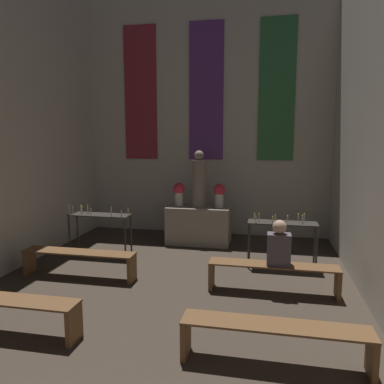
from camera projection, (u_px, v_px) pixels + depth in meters
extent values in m
cube|color=beige|center=(207.00, 116.00, 9.31)|extent=(6.28, 0.12, 5.91)
cube|color=maroon|center=(141.00, 93.00, 9.48)|extent=(0.84, 0.03, 3.31)
cube|color=#60337F|center=(206.00, 92.00, 9.15)|extent=(0.84, 0.03, 3.31)
cube|color=#33723F|center=(277.00, 90.00, 8.81)|extent=(0.84, 0.03, 3.31)
cube|color=gray|center=(199.00, 225.00, 8.67)|extent=(1.44, 0.75, 0.87)
cylinder|color=gray|center=(199.00, 183.00, 8.53)|extent=(0.31, 0.31, 1.07)
sphere|color=gray|center=(199.00, 155.00, 8.44)|extent=(0.22, 0.22, 0.22)
cylinder|color=beige|center=(179.00, 199.00, 8.68)|extent=(0.19, 0.19, 0.30)
sphere|color=#DB3342|center=(179.00, 189.00, 8.65)|extent=(0.27, 0.27, 0.27)
cylinder|color=beige|center=(219.00, 201.00, 8.50)|extent=(0.19, 0.19, 0.30)
sphere|color=#DB3342|center=(219.00, 190.00, 8.46)|extent=(0.27, 0.27, 0.27)
cube|color=#332D28|center=(100.00, 215.00, 7.68)|extent=(1.27, 0.39, 0.02)
cylinder|color=#332D28|center=(69.00, 236.00, 7.70)|extent=(0.04, 0.04, 0.85)
cylinder|color=#332D28|center=(125.00, 239.00, 7.46)|extent=(0.04, 0.04, 0.85)
cylinder|color=#332D28|center=(78.00, 232.00, 8.03)|extent=(0.04, 0.04, 0.85)
cylinder|color=#332D28|center=(131.00, 235.00, 7.79)|extent=(0.04, 0.04, 0.85)
cylinder|color=silver|center=(69.00, 210.00, 7.64)|extent=(0.02, 0.02, 0.18)
sphere|color=#F9CC4C|center=(69.00, 206.00, 7.62)|extent=(0.02, 0.02, 0.02)
cylinder|color=silver|center=(73.00, 211.00, 7.64)|extent=(0.02, 0.02, 0.14)
sphere|color=#F9CC4C|center=(73.00, 207.00, 7.63)|extent=(0.02, 0.02, 0.02)
cylinder|color=silver|center=(128.00, 212.00, 7.61)|extent=(0.02, 0.02, 0.12)
sphere|color=#F9CC4C|center=(128.00, 208.00, 7.60)|extent=(0.02, 0.02, 0.02)
cylinder|color=silver|center=(88.00, 210.00, 7.77)|extent=(0.02, 0.02, 0.16)
sphere|color=#F9CC4C|center=(88.00, 205.00, 7.75)|extent=(0.02, 0.02, 0.02)
cylinder|color=silver|center=(81.00, 210.00, 7.82)|extent=(0.02, 0.02, 0.13)
sphere|color=#F9CC4C|center=(81.00, 206.00, 7.81)|extent=(0.02, 0.02, 0.02)
cylinder|color=silver|center=(82.00, 210.00, 7.69)|extent=(0.02, 0.02, 0.15)
sphere|color=#F9CC4C|center=(82.00, 206.00, 7.68)|extent=(0.02, 0.02, 0.02)
cylinder|color=silver|center=(111.00, 212.00, 7.45)|extent=(0.02, 0.02, 0.17)
sphere|color=#F9CC4C|center=(111.00, 207.00, 7.44)|extent=(0.02, 0.02, 0.02)
cylinder|color=silver|center=(91.00, 212.00, 7.65)|extent=(0.02, 0.02, 0.11)
sphere|color=#F9CC4C|center=(91.00, 208.00, 7.64)|extent=(0.02, 0.02, 0.02)
cylinder|color=silver|center=(121.00, 214.00, 7.45)|extent=(0.02, 0.02, 0.10)
sphere|color=#F9CC4C|center=(121.00, 211.00, 7.44)|extent=(0.02, 0.02, 0.02)
cube|color=#332D28|center=(282.00, 223.00, 6.96)|extent=(1.27, 0.39, 0.02)
cylinder|color=#332D28|center=(249.00, 246.00, 6.98)|extent=(0.04, 0.04, 0.85)
cylinder|color=#332D28|center=(317.00, 250.00, 6.74)|extent=(0.04, 0.04, 0.85)
cylinder|color=#332D28|center=(249.00, 241.00, 7.30)|extent=(0.04, 0.04, 0.85)
cylinder|color=#332D28|center=(314.00, 245.00, 7.06)|extent=(0.04, 0.04, 0.85)
cylinder|color=silver|center=(304.00, 218.00, 6.94)|extent=(0.02, 0.02, 0.15)
sphere|color=#F9CC4C|center=(304.00, 214.00, 6.92)|extent=(0.02, 0.02, 0.02)
cylinder|color=silver|center=(298.00, 218.00, 7.04)|extent=(0.02, 0.02, 0.13)
sphere|color=#F9CC4C|center=(298.00, 214.00, 7.03)|extent=(0.02, 0.02, 0.02)
cylinder|color=silver|center=(259.00, 218.00, 7.04)|extent=(0.02, 0.02, 0.13)
sphere|color=#F9CC4C|center=(259.00, 214.00, 7.03)|extent=(0.02, 0.02, 0.02)
cylinder|color=silver|center=(254.00, 217.00, 7.17)|extent=(0.02, 0.02, 0.10)
sphere|color=#F9CC4C|center=(255.00, 214.00, 7.16)|extent=(0.02, 0.02, 0.02)
cylinder|color=silver|center=(256.00, 220.00, 6.90)|extent=(0.02, 0.02, 0.12)
sphere|color=#F9CC4C|center=(256.00, 216.00, 6.89)|extent=(0.02, 0.02, 0.02)
cylinder|color=silver|center=(273.00, 220.00, 6.89)|extent=(0.02, 0.02, 0.10)
sphere|color=#F9CC4C|center=(273.00, 217.00, 6.88)|extent=(0.02, 0.02, 0.02)
cylinder|color=silver|center=(288.00, 219.00, 6.99)|extent=(0.02, 0.02, 0.10)
sphere|color=#F9CC4C|center=(288.00, 216.00, 6.98)|extent=(0.02, 0.02, 0.02)
cylinder|color=silver|center=(302.00, 220.00, 6.81)|extent=(0.02, 0.02, 0.14)
sphere|color=#F9CC4C|center=(302.00, 216.00, 6.79)|extent=(0.02, 0.02, 0.02)
cylinder|color=silver|center=(275.00, 218.00, 7.04)|extent=(0.02, 0.02, 0.11)
sphere|color=#F9CC4C|center=(275.00, 215.00, 7.03)|extent=(0.02, 0.02, 0.02)
cube|color=brown|center=(1.00, 299.00, 4.63)|extent=(2.01, 0.36, 0.03)
cube|color=brown|center=(74.00, 324.00, 4.47)|extent=(0.06, 0.32, 0.45)
cube|color=brown|center=(275.00, 325.00, 3.97)|extent=(2.01, 0.36, 0.03)
cube|color=brown|center=(186.00, 336.00, 4.20)|extent=(0.06, 0.32, 0.45)
cube|color=brown|center=(372.00, 357.00, 3.81)|extent=(0.06, 0.32, 0.45)
cube|color=brown|center=(79.00, 252.00, 6.51)|extent=(2.01, 0.36, 0.03)
cube|color=brown|center=(30.00, 261.00, 6.74)|extent=(0.06, 0.32, 0.45)
cube|color=brown|center=(132.00, 269.00, 6.36)|extent=(0.06, 0.32, 0.45)
cube|color=brown|center=(273.00, 265.00, 5.86)|extent=(2.01, 0.36, 0.03)
cube|color=brown|center=(212.00, 275.00, 6.08)|extent=(0.06, 0.32, 0.45)
cube|color=brown|center=(338.00, 284.00, 5.70)|extent=(0.06, 0.32, 0.45)
cube|color=#564C56|center=(279.00, 249.00, 5.81)|extent=(0.36, 0.24, 0.49)
sphere|color=tan|center=(280.00, 227.00, 5.75)|extent=(0.22, 0.22, 0.22)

